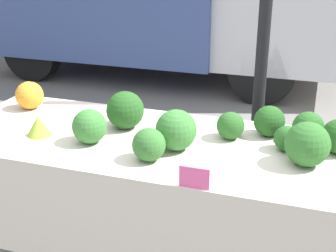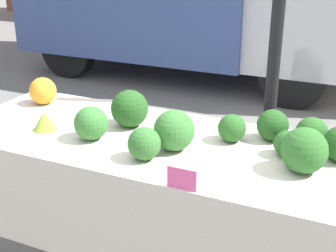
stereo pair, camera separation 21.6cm
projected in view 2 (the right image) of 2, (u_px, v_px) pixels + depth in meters
tent_pole at (275, 54)px, 2.52m from camera, size 0.07×0.07×2.30m
market_table at (162, 167)px, 2.18m from camera, size 2.19×0.79×0.84m
orange_cauliflower at (43, 91)px, 2.67m from camera, size 0.15×0.15×0.15m
romanesco_head at (45, 121)px, 2.31m from camera, size 0.12×0.12×0.10m
broccoli_head_0 at (91, 123)px, 2.19m from camera, size 0.16×0.16×0.16m
broccoli_head_1 at (144, 144)px, 1.99m from camera, size 0.14×0.14×0.14m
broccoli_head_3 at (312, 133)px, 2.10m from camera, size 0.15×0.15×0.15m
broccoli_head_4 at (174, 130)px, 2.08m from camera, size 0.19×0.19×0.19m
broccoli_head_5 at (304, 150)px, 1.88m from camera, size 0.19×0.19×0.19m
broccoli_head_6 at (287, 144)px, 2.03m from camera, size 0.12×0.12×0.12m
broccoli_head_7 at (273, 125)px, 2.19m from camera, size 0.15×0.15×0.15m
broccoli_head_8 at (232, 128)px, 2.18m from camera, size 0.13×0.13×0.13m
broccoli_head_9 at (130, 109)px, 2.34m from camera, size 0.19×0.19×0.19m
price_sign at (182, 179)px, 1.76m from camera, size 0.12×0.01×0.09m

